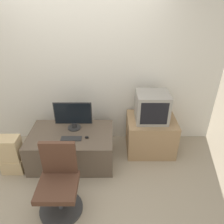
% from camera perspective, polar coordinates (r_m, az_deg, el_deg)
% --- Properties ---
extents(ground_plane, '(12.00, 12.00, 0.00)m').
position_cam_1_polar(ground_plane, '(3.15, -9.00, -20.37)').
color(ground_plane, tan).
extents(wall_back, '(4.40, 0.05, 2.60)m').
position_cam_1_polar(wall_back, '(3.52, -7.79, 11.26)').
color(wall_back, silver).
rests_on(wall_back, ground_plane).
extents(desk, '(1.25, 0.78, 0.51)m').
position_cam_1_polar(desk, '(3.48, -10.59, -9.02)').
color(desk, brown).
rests_on(desk, ground_plane).
extents(side_stand, '(0.76, 0.63, 0.59)m').
position_cam_1_polar(side_stand, '(3.67, 9.77, -5.76)').
color(side_stand, '#A37F56').
rests_on(side_stand, ground_plane).
extents(main_monitor, '(0.57, 0.20, 0.44)m').
position_cam_1_polar(main_monitor, '(3.32, -10.35, -0.92)').
color(main_monitor, '#2D2D2D').
rests_on(main_monitor, desk).
extents(keyboard, '(0.30, 0.11, 0.01)m').
position_cam_1_polar(keyboard, '(3.21, -10.83, -6.87)').
color(keyboard, '#2D2D2D').
rests_on(keyboard, desk).
extents(mouse, '(0.06, 0.04, 0.03)m').
position_cam_1_polar(mouse, '(3.19, -6.83, -6.58)').
color(mouse, black).
rests_on(mouse, desk).
extents(crt_tv, '(0.49, 0.42, 0.46)m').
position_cam_1_polar(crt_tv, '(3.38, 10.18, 1.30)').
color(crt_tv, gray).
rests_on(crt_tv, side_stand).
extents(office_chair, '(0.53, 0.53, 0.88)m').
position_cam_1_polar(office_chair, '(2.80, -13.87, -18.03)').
color(office_chair, '#333333').
rests_on(office_chair, ground_plane).
extents(cardboard_box_lower, '(0.32, 0.24, 0.23)m').
position_cam_1_polar(cardboard_box_lower, '(3.65, -24.36, -12.30)').
color(cardboard_box_lower, '#D1B27F').
rests_on(cardboard_box_lower, ground_plane).
extents(cardboard_box_upper, '(0.29, 0.22, 0.36)m').
position_cam_1_polar(cardboard_box_upper, '(3.48, -25.35, -8.67)').
color(cardboard_box_upper, '#D1B27F').
rests_on(cardboard_box_upper, cardboard_box_lower).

